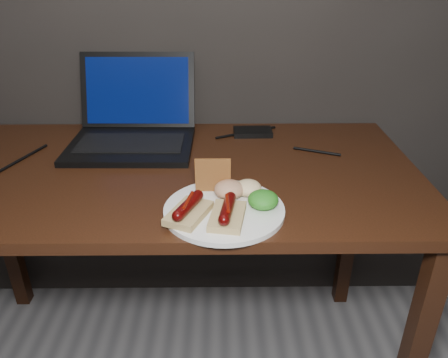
% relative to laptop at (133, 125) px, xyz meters
% --- Properties ---
extents(desk, '(1.40, 0.70, 0.75)m').
position_rel_laptop_xyz_m(desk, '(0.11, -0.20, -0.14)').
color(desk, '#38190E').
rests_on(desk, ground).
extents(laptop, '(0.37, 0.36, 0.25)m').
position_rel_laptop_xyz_m(laptop, '(0.00, 0.00, 0.00)').
color(laptop, black).
rests_on(laptop, desk).
extents(hard_drive, '(0.12, 0.08, 0.02)m').
position_rel_laptop_xyz_m(hard_drive, '(0.37, 0.05, -0.04)').
color(hard_drive, black).
rests_on(hard_drive, desk).
extents(desk_cables, '(0.95, 0.34, 0.01)m').
position_rel_laptop_xyz_m(desk_cables, '(0.16, -0.06, -0.05)').
color(desk_cables, black).
rests_on(desk_cables, desk).
extents(plate, '(0.32, 0.32, 0.01)m').
position_rel_laptop_xyz_m(plate, '(0.28, -0.43, -0.05)').
color(plate, white).
rests_on(plate, desk).
extents(bread_sausage_left, '(0.11, 0.13, 0.04)m').
position_rel_laptop_xyz_m(bread_sausage_left, '(0.20, -0.46, -0.02)').
color(bread_sausage_left, '#D0B87A').
rests_on(bread_sausage_left, plate).
extents(bread_sausage_center, '(0.09, 0.13, 0.04)m').
position_rel_laptop_xyz_m(bread_sausage_center, '(0.28, -0.48, -0.02)').
color(bread_sausage_center, '#D0B87A').
rests_on(bread_sausage_center, plate).
extents(crispbread, '(0.09, 0.01, 0.08)m').
position_rel_laptop_xyz_m(crispbread, '(0.25, -0.35, 0.00)').
color(crispbread, '#A5642D').
rests_on(crispbread, plate).
extents(salad_greens, '(0.07, 0.07, 0.04)m').
position_rel_laptop_xyz_m(salad_greens, '(0.36, -0.43, -0.02)').
color(salad_greens, '#176313').
rests_on(salad_greens, plate).
extents(salsa_mound, '(0.07, 0.07, 0.04)m').
position_rel_laptop_xyz_m(salsa_mound, '(0.29, -0.38, -0.02)').
color(salsa_mound, maroon).
rests_on(salsa_mound, plate).
extents(coleslaw_mound, '(0.06, 0.06, 0.04)m').
position_rel_laptop_xyz_m(coleslaw_mound, '(0.33, -0.37, -0.02)').
color(coleslaw_mound, beige).
rests_on(coleslaw_mound, plate).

